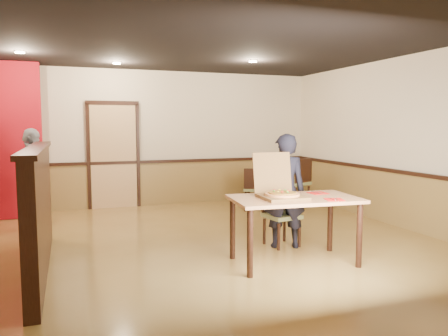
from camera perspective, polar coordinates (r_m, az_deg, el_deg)
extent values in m
plane|color=#A88341|center=(6.06, -3.02, -10.52)|extent=(7.00, 7.00, 0.00)
plane|color=black|center=(5.92, -3.16, 16.48)|extent=(7.00, 7.00, 0.00)
plane|color=beige|center=(9.23, -9.34, 3.82)|extent=(7.00, 0.00, 7.00)
plane|color=beige|center=(7.60, 23.12, 3.05)|extent=(0.00, 7.00, 7.00)
cube|color=olive|center=(9.28, -9.21, -2.05)|extent=(7.00, 0.04, 0.90)
cube|color=black|center=(9.21, -9.23, 0.83)|extent=(7.00, 0.06, 0.06)
cube|color=olive|center=(7.68, 22.68, -4.05)|extent=(0.04, 7.00, 0.90)
cube|color=black|center=(7.60, 22.70, -0.56)|extent=(0.06, 7.00, 0.06)
cube|color=#DEAD72|center=(9.10, -14.22, 1.49)|extent=(0.90, 0.06, 2.10)
cube|color=black|center=(5.48, -22.98, -5.20)|extent=(0.14, 3.00, 1.40)
cube|color=black|center=(5.39, -23.28, 2.34)|extent=(0.20, 3.10, 0.05)
cylinder|color=beige|center=(7.48, -25.11, 13.54)|extent=(0.14, 0.14, 0.02)
cylinder|color=beige|center=(8.19, -13.85, 13.18)|extent=(0.14, 0.14, 0.02)
cylinder|color=beige|center=(7.78, 3.78, 13.73)|extent=(0.14, 0.14, 0.02)
cube|color=tan|center=(5.37, 9.19, -4.01)|extent=(1.59, 1.00, 0.04)
cylinder|color=black|center=(4.89, 3.42, -9.78)|extent=(0.07, 0.07, 0.77)
cylinder|color=black|center=(5.55, 1.12, -7.90)|extent=(0.07, 0.07, 0.77)
cylinder|color=black|center=(5.46, 17.26, -8.39)|extent=(0.07, 0.07, 0.77)
cylinder|color=black|center=(6.05, 13.69, -6.91)|extent=(0.07, 0.07, 0.77)
cube|color=olive|center=(6.18, 7.57, -6.20)|extent=(0.48, 0.48, 0.06)
cube|color=black|center=(6.29, 6.56, -3.84)|extent=(0.41, 0.10, 0.41)
cylinder|color=black|center=(5.99, 7.17, -8.92)|extent=(0.04, 0.04, 0.37)
cylinder|color=black|center=(6.27, 5.29, -8.24)|extent=(0.04, 0.04, 0.37)
cylinder|color=black|center=(6.20, 9.83, -8.47)|extent=(0.04, 0.04, 0.37)
cylinder|color=black|center=(6.47, 7.89, -7.83)|extent=(0.04, 0.04, 0.37)
cube|color=olive|center=(8.68, 3.98, -2.74)|extent=(0.55, 0.55, 0.05)
cube|color=black|center=(8.46, 3.97, -1.41)|extent=(0.38, 0.20, 0.40)
cylinder|color=black|center=(8.89, 5.10, -4.09)|extent=(0.04, 0.04, 0.36)
cylinder|color=black|center=(8.55, 5.11, -4.49)|extent=(0.04, 0.04, 0.36)
cylinder|color=black|center=(8.89, 2.86, -4.07)|extent=(0.04, 0.04, 0.36)
cylinder|color=black|center=(8.55, 2.79, -4.46)|extent=(0.04, 0.04, 0.36)
cube|color=olive|center=(9.07, 9.20, -1.93)|extent=(0.65, 0.65, 0.06)
cube|color=black|center=(8.89, 10.36, -0.34)|extent=(0.46, 0.22, 0.48)
cylinder|color=black|center=(9.39, 9.00, -3.39)|extent=(0.05, 0.05, 0.43)
cylinder|color=black|center=(9.14, 10.99, -3.68)|extent=(0.05, 0.05, 0.43)
cylinder|color=black|center=(9.08, 7.34, -3.68)|extent=(0.05, 0.05, 0.43)
cylinder|color=black|center=(8.82, 9.35, -3.99)|extent=(0.05, 0.05, 0.43)
cube|color=tan|center=(9.33, 5.16, -0.74)|extent=(0.66, 0.66, 0.04)
cylinder|color=black|center=(9.07, 4.56, -3.05)|extent=(0.07, 0.07, 0.63)
cylinder|color=black|center=(9.47, 3.24, -2.66)|extent=(0.07, 0.07, 0.63)
cylinder|color=black|center=(9.29, 7.08, -2.86)|extent=(0.07, 0.07, 0.63)
cylinder|color=black|center=(9.69, 5.69, -2.49)|extent=(0.07, 0.07, 0.63)
imported|color=black|center=(6.04, 7.91, -2.99)|extent=(0.67, 0.54, 1.57)
imported|color=#9D9BA4|center=(7.74, -23.76, -1.27)|extent=(0.63, 1.03, 1.63)
cube|color=brown|center=(5.25, 7.62, -3.79)|extent=(0.52, 0.52, 0.04)
cube|color=brown|center=(5.47, 6.33, -0.57)|extent=(0.50, 0.11, 0.50)
cylinder|color=#EC9D56|center=(5.24, 7.62, -3.44)|extent=(0.54, 0.54, 0.03)
cube|color=red|center=(5.28, 14.21, -4.02)|extent=(0.25, 0.25, 0.00)
cylinder|color=silver|center=(5.27, 13.94, -3.98)|extent=(0.06, 0.17, 0.01)
cube|color=silver|center=(5.30, 14.48, -3.95)|extent=(0.07, 0.18, 0.00)
cube|color=red|center=(5.74, 12.15, -3.20)|extent=(0.22, 0.22, 0.00)
cylinder|color=silver|center=(5.72, 11.89, -3.16)|extent=(0.01, 0.19, 0.01)
cube|color=silver|center=(5.75, 12.40, -3.15)|extent=(0.02, 0.20, 0.00)
cylinder|color=#9A3C1C|center=(9.30, 4.35, -0.17)|extent=(0.06, 0.06, 0.15)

